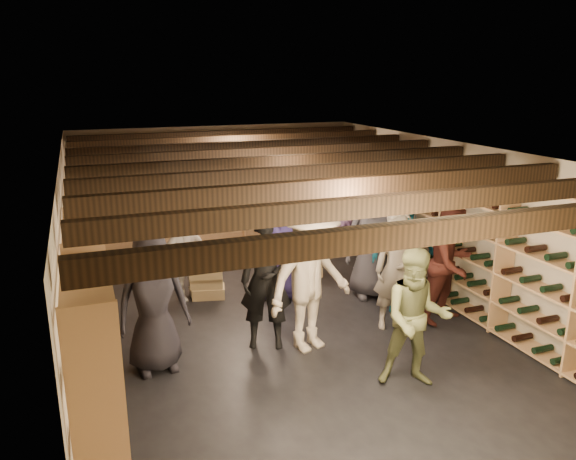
# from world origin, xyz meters

# --- Properties ---
(ground) EXTENTS (8.00, 8.00, 0.00)m
(ground) POSITION_xyz_m (0.00, 0.00, 0.00)
(ground) COLOR black
(ground) RESTS_ON ground
(walls) EXTENTS (5.52, 8.02, 2.40)m
(walls) POSITION_xyz_m (0.00, 0.00, 1.20)
(walls) COLOR #BAAD90
(walls) RESTS_ON ground
(ceiling) EXTENTS (5.50, 8.00, 0.01)m
(ceiling) POSITION_xyz_m (0.00, 0.00, 2.40)
(ceiling) COLOR beige
(ceiling) RESTS_ON walls
(ceiling_joists) EXTENTS (5.40, 7.12, 0.18)m
(ceiling_joists) POSITION_xyz_m (0.00, 0.00, 2.26)
(ceiling_joists) COLOR black
(ceiling_joists) RESTS_ON ground
(wine_rack_left) EXTENTS (0.32, 7.50, 2.15)m
(wine_rack_left) POSITION_xyz_m (-2.57, 0.00, 1.08)
(wine_rack_left) COLOR tan
(wine_rack_left) RESTS_ON ground
(wine_rack_right) EXTENTS (0.32, 7.50, 2.15)m
(wine_rack_right) POSITION_xyz_m (2.57, 0.00, 1.08)
(wine_rack_right) COLOR tan
(wine_rack_right) RESTS_ON ground
(wine_rack_back) EXTENTS (4.70, 0.30, 2.15)m
(wine_rack_back) POSITION_xyz_m (0.00, 3.83, 1.07)
(wine_rack_back) COLOR tan
(wine_rack_back) RESTS_ON ground
(crate_stack_left) EXTENTS (0.57, 0.44, 0.68)m
(crate_stack_left) POSITION_xyz_m (-0.84, 1.30, 0.34)
(crate_stack_left) COLOR tan
(crate_stack_left) RESTS_ON ground
(crate_stack_right) EXTENTS (0.53, 0.38, 0.68)m
(crate_stack_right) POSITION_xyz_m (0.91, 1.59, 0.34)
(crate_stack_right) COLOR tan
(crate_stack_right) RESTS_ON ground
(crate_loose) EXTENTS (0.59, 0.50, 0.17)m
(crate_loose) POSITION_xyz_m (1.44, 2.70, 0.09)
(crate_loose) COLOR tan
(crate_loose) RESTS_ON ground
(person_0) EXTENTS (0.87, 0.61, 1.69)m
(person_0) POSITION_xyz_m (-1.89, -0.66, 0.84)
(person_0) COLOR black
(person_0) RESTS_ON ground
(person_1) EXTENTS (0.76, 0.63, 1.79)m
(person_1) POSITION_xyz_m (-0.49, -0.56, 0.89)
(person_1) COLOR black
(person_1) RESTS_ON ground
(person_2) EXTENTS (0.94, 0.85, 1.58)m
(person_2) POSITION_xyz_m (0.75, -2.01, 0.79)
(person_2) COLOR #61653A
(person_2) RESTS_ON ground
(person_3) EXTENTS (1.38, 1.03, 1.90)m
(person_3) POSITION_xyz_m (-0.00, -0.82, 0.95)
(person_3) COLOR beige
(person_3) RESTS_ON ground
(person_4) EXTENTS (1.04, 0.46, 1.74)m
(person_4) POSITION_xyz_m (1.68, -0.25, 0.87)
(person_4) COLOR #156980
(person_4) RESTS_ON ground
(person_6) EXTENTS (0.95, 0.78, 1.68)m
(person_6) POSITION_xyz_m (0.20, 0.86, 0.84)
(person_6) COLOR #231C49
(person_6) RESTS_ON ground
(person_7) EXTENTS (0.72, 0.60, 1.68)m
(person_7) POSITION_xyz_m (1.32, -0.67, 0.84)
(person_7) COLOR gray
(person_7) RESTS_ON ground
(person_8) EXTENTS (0.99, 0.88, 1.69)m
(person_8) POSITION_xyz_m (2.14, -0.73, 0.84)
(person_8) COLOR #3F1913
(person_8) RESTS_ON ground
(person_9) EXTENTS (1.09, 0.77, 1.53)m
(person_9) POSITION_xyz_m (-1.14, 1.30, 0.76)
(person_9) COLOR #A5A098
(person_9) RESTS_ON ground
(person_11) EXTENTS (1.80, 0.83, 1.87)m
(person_11) POSITION_xyz_m (2.02, 1.30, 0.93)
(person_11) COLOR #91679A
(person_11) RESTS_ON ground
(person_12) EXTENTS (1.02, 0.78, 1.87)m
(person_12) POSITION_xyz_m (1.58, 0.45, 0.93)
(person_12) COLOR #36343A
(person_12) RESTS_ON ground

